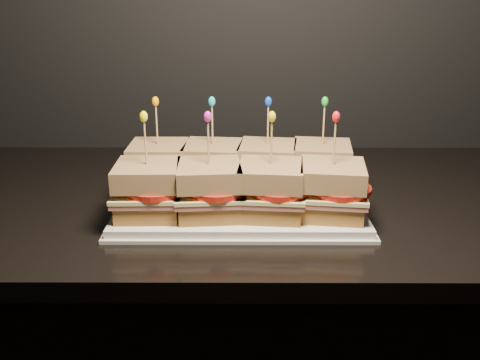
{
  "coord_description": "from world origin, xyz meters",
  "views": [
    {
      "loc": [
        -0.49,
        0.78,
        1.29
      ],
      "look_at": [
        -0.5,
        1.62,
        0.99
      ],
      "focal_mm": 40.0,
      "sensor_mm": 36.0,
      "label": 1
    }
  ],
  "objects": [
    {
      "name": "sandwich_5_bread_top",
      "position": [
        -0.55,
        1.56,
        1.02
      ],
      "size": [
        0.11,
        0.11,
        0.03
      ],
      "primitive_type": "cube",
      "rotation": [
        0.0,
        0.0,
        0.09
      ],
      "color": "brown",
      "rests_on": "sandwich_5_tomato"
    },
    {
      "name": "sandwich_2_bread_top",
      "position": [
        -0.45,
        1.67,
        1.02
      ],
      "size": [
        0.11,
        0.11,
        0.03
      ],
      "primitive_type": "cube",
      "rotation": [
        0.0,
        0.0,
        -0.14
      ],
      "color": "brown",
      "rests_on": "sandwich_2_tomato"
    },
    {
      "name": "sandwich_7_cheese",
      "position": [
        -0.35,
        1.56,
        0.99
      ],
      "size": [
        0.12,
        0.12,
        0.01
      ],
      "primitive_type": "cube",
      "rotation": [
        0.0,
        0.0,
        -0.13
      ],
      "color": "#FAEF98",
      "rests_on": "sandwich_7_ham"
    },
    {
      "name": "sandwich_0_tomato",
      "position": [
        -0.63,
        1.67,
        1.0
      ],
      "size": [
        0.1,
        0.1,
        0.01
      ],
      "primitive_type": "cylinder",
      "color": "red",
      "rests_on": "sandwich_0_cheese"
    },
    {
      "name": "sandwich_2_ham",
      "position": [
        -0.45,
        1.67,
        0.98
      ],
      "size": [
        0.12,
        0.11,
        0.01
      ],
      "primitive_type": "cube",
      "rotation": [
        0.0,
        0.0,
        -0.14
      ],
      "color": "#BE6F63",
      "rests_on": "sandwich_2_bread_bot"
    },
    {
      "name": "sandwich_0_bread_bot",
      "position": [
        -0.64,
        1.67,
        0.96
      ],
      "size": [
        0.1,
        0.1,
        0.03
      ],
      "primitive_type": "cube",
      "rotation": [
        0.0,
        0.0,
        -0.01
      ],
      "color": "brown",
      "rests_on": "platter"
    },
    {
      "name": "sandwich_4_ham",
      "position": [
        -0.64,
        1.56,
        0.98
      ],
      "size": [
        0.11,
        0.1,
        0.01
      ],
      "primitive_type": "cube",
      "rotation": [
        0.0,
        0.0,
        0.02
      ],
      "color": "#BE6F63",
      "rests_on": "sandwich_4_bread_bot"
    },
    {
      "name": "sandwich_7_bread_bot",
      "position": [
        -0.35,
        1.56,
        0.96
      ],
      "size": [
        0.11,
        0.11,
        0.03
      ],
      "primitive_type": "cube",
      "rotation": [
        0.0,
        0.0,
        -0.13
      ],
      "color": "brown",
      "rests_on": "platter"
    },
    {
      "name": "sandwich_3_frill",
      "position": [
        -0.35,
        1.67,
        1.11
      ],
      "size": [
        0.01,
        0.01,
        0.02
      ],
      "primitive_type": "ellipsoid",
      "color": "green",
      "rests_on": "sandwich_3_pick"
    },
    {
      "name": "sandwich_2_pick",
      "position": [
        -0.45,
        1.67,
        1.06
      ],
      "size": [
        0.0,
        0.0,
        0.09
      ],
      "primitive_type": "cylinder",
      "color": "tan",
      "rests_on": "sandwich_2_bread_top"
    },
    {
      "name": "platter",
      "position": [
        -0.5,
        1.62,
        0.94
      ],
      "size": [
        0.4,
        0.25,
        0.02
      ],
      "primitive_type": "cube",
      "color": "white",
      "rests_on": "granite_slab"
    },
    {
      "name": "sandwich_4_bread_bot",
      "position": [
        -0.64,
        1.56,
        0.96
      ],
      "size": [
        0.1,
        0.1,
        0.03
      ],
      "primitive_type": "cube",
      "rotation": [
        0.0,
        0.0,
        0.02
      ],
      "color": "brown",
      "rests_on": "platter"
    },
    {
      "name": "sandwich_4_pick",
      "position": [
        -0.64,
        1.56,
        1.06
      ],
      "size": [
        0.0,
        0.0,
        0.09
      ],
      "primitive_type": "cylinder",
      "color": "tan",
      "rests_on": "sandwich_4_bread_top"
    },
    {
      "name": "sandwich_6_bread_top",
      "position": [
        -0.45,
        1.56,
        1.02
      ],
      "size": [
        0.11,
        0.11,
        0.03
      ],
      "primitive_type": "cube",
      "rotation": [
        0.0,
        0.0,
        -0.09
      ],
      "color": "brown",
      "rests_on": "sandwich_6_tomato"
    },
    {
      "name": "sandwich_1_cheese",
      "position": [
        -0.55,
        1.67,
        0.99
      ],
      "size": [
        0.12,
        0.11,
        0.01
      ],
      "primitive_type": "cube",
      "rotation": [
        0.0,
        0.0,
        -0.1
      ],
      "color": "#FAEF98",
      "rests_on": "sandwich_1_ham"
    },
    {
      "name": "sandwich_0_ham",
      "position": [
        -0.64,
        1.67,
        0.98
      ],
      "size": [
        0.11,
        0.1,
        0.01
      ],
      "primitive_type": "cube",
      "rotation": [
        0.0,
        0.0,
        -0.01
      ],
      "color": "#BE6F63",
      "rests_on": "sandwich_0_bread_bot"
    },
    {
      "name": "sandwich_1_pick",
      "position": [
        -0.55,
        1.67,
        1.06
      ],
      "size": [
        0.0,
        0.0,
        0.09
      ],
      "primitive_type": "cylinder",
      "color": "tan",
      "rests_on": "sandwich_1_bread_top"
    },
    {
      "name": "sandwich_3_bread_top",
      "position": [
        -0.35,
        1.67,
        1.02
      ],
      "size": [
        0.11,
        0.11,
        0.03
      ],
      "primitive_type": "cube",
      "rotation": [
        0.0,
        0.0,
        -0.12
      ],
      "color": "brown",
      "rests_on": "sandwich_3_tomato"
    },
    {
      "name": "platter_rim",
      "position": [
        -0.5,
        1.62,
        0.94
      ],
      "size": [
        0.41,
        0.26,
        0.01
      ],
      "primitive_type": "cube",
      "color": "white",
      "rests_on": "granite_slab"
    },
    {
      "name": "granite_slab",
      "position": [
        -0.64,
        1.69,
        0.92
      ],
      "size": [
        2.66,
        0.63,
        0.03
      ],
      "primitive_type": "cube",
      "color": "black",
      "rests_on": "cabinet"
    },
    {
      "name": "sandwich_4_cheese",
      "position": [
        -0.64,
        1.56,
        0.99
      ],
      "size": [
        0.11,
        0.11,
        0.01
      ],
      "primitive_type": "cube",
      "rotation": [
        0.0,
        0.0,
        0.02
      ],
      "color": "#FAEF98",
      "rests_on": "sandwich_4_ham"
    },
    {
      "name": "sandwich_1_bread_top",
      "position": [
        -0.55,
        1.67,
        1.02
      ],
      "size": [
        0.11,
        0.11,
        0.03
      ],
      "primitive_type": "cube",
      "rotation": [
        0.0,
        0.0,
        -0.1
      ],
      "color": "brown",
      "rests_on": "sandwich_1_tomato"
    },
    {
      "name": "sandwich_5_pick",
      "position": [
        -0.55,
        1.56,
        1.06
      ],
      "size": [
        0.0,
        0.0,
        0.09
      ],
      "primitive_type": "cylinder",
      "color": "tan",
      "rests_on": "sandwich_5_bread_top"
    },
    {
      "name": "sandwich_6_cheese",
      "position": [
        -0.45,
        1.56,
        0.99
      ],
      "size": [
        0.12,
        0.11,
        0.01
      ],
      "primitive_type": "cube",
      "rotation": [
        0.0,
        0.0,
        -0.09
      ],
      "color": "#FAEF98",
      "rests_on": "sandwich_6_ham"
    },
    {
      "name": "sandwich_7_tomato",
      "position": [
        -0.34,
        1.55,
        1.0
      ],
      "size": [
        0.1,
        0.1,
        0.01
      ],
      "primitive_type": "cylinder",
      "color": "red",
      "rests_on": "sandwich_7_cheese"
    },
    {
      "name": "sandwich_6_tomato",
      "position": [
        -0.44,
        1.55,
        1.0
      ],
      "size": [
        0.1,
        0.1,
        0.01
      ],
      "primitive_type": "cylinder",
      "color": "red",
      "rests_on": "sandwich_6_cheese"
    },
    {
      "name": "sandwich_1_tomato",
      "position": [
        -0.53,
        1.67,
        1.0
      ],
      "size": [
        0.1,
        0.1,
        0.01
      ],
      "primitive_type": "cylinder",
      "color": "red",
      "rests_on": "sandwich_1_cheese"
    },
    {
      "name": "sandwich_4_frill",
      "position": [
        -0.64,
        1.56,
        1.11
      ],
      "size": [
        0.01,
        0.01,
        0.02
      ],
      "primitive_type": "ellipsoid",
      "color": "#FAF80D",
      "rests_on": "sandwich_4_pick"
    },
    {
      "name": "sandwich_3_bread_bot",
      "position": [
        -0.35,
        1.67,
        0.96
      ],
      "size": [
        0.11,
        0.11,
        0.03
      ],
      "primitive_type": "cube",
      "rotation": [
        0.0,
        0.0,
        -0.12
      ],
      "color": "brown",
      "rests_on": "platter"
    },
    {
      "name": "sandwich_2_frill",
      "position": [
        -0.45,
        1.67,
        1.11
      ],
      "size": [
        0.01,
        0.01,
        0.02
      ],
      "primitive_type": "ellipsoid",
      "color": "blue",
      "rests_on": "sandwich_2_pick"
    },
    {
      "name": "sandwich_7_frill",
      "position": [
        -0.35,
        1.56,
        1.11
      ],
      "size": [
        0.01,
        0.01,
        0.02
      ],
      "primitive_type": "ellipsoid",
      "color": "red",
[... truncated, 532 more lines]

